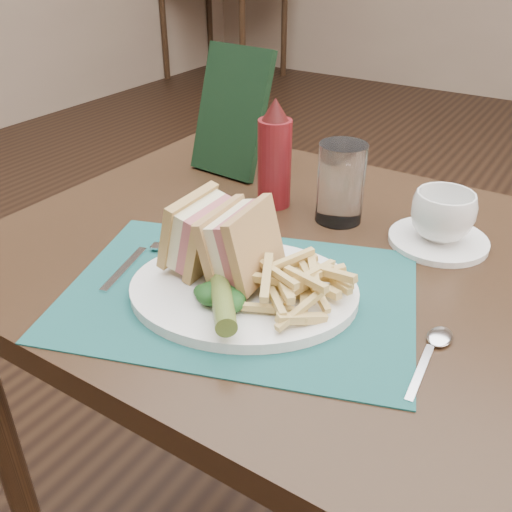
# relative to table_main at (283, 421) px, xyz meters

# --- Properties ---
(floor) EXTENTS (7.00, 7.00, 0.00)m
(floor) POSITION_rel_table_main_xyz_m (0.00, 0.50, -0.38)
(floor) COLOR black
(floor) RESTS_ON ground
(table_main) EXTENTS (0.90, 0.75, 0.75)m
(table_main) POSITION_rel_table_main_xyz_m (0.00, 0.00, 0.00)
(table_main) COLOR black
(table_main) RESTS_ON ground
(table_bg_left) EXTENTS (0.90, 0.75, 0.75)m
(table_bg_left) POSITION_rel_table_main_xyz_m (-2.59, 3.44, 0.00)
(table_bg_left) COLOR black
(table_bg_left) RESTS_ON ground
(placemat) EXTENTS (0.54, 0.46, 0.00)m
(placemat) POSITION_rel_table_main_xyz_m (0.01, -0.15, 0.38)
(placemat) COLOR #174C4A
(placemat) RESTS_ON table_main
(plate) EXTENTS (0.37, 0.34, 0.01)m
(plate) POSITION_rel_table_main_xyz_m (0.02, -0.15, 0.38)
(plate) COLOR white
(plate) RESTS_ON placemat
(sandwich_half_a) EXTENTS (0.08, 0.11, 0.10)m
(sandwich_half_a) POSITION_rel_table_main_xyz_m (-0.08, -0.14, 0.44)
(sandwich_half_a) COLOR tan
(sandwich_half_a) RESTS_ON plate
(sandwich_half_b) EXTENTS (0.08, 0.11, 0.11)m
(sandwich_half_b) POSITION_rel_table_main_xyz_m (-0.02, -0.14, 0.45)
(sandwich_half_b) COLOR tan
(sandwich_half_b) RESTS_ON plate
(kale_garnish) EXTENTS (0.11, 0.08, 0.03)m
(kale_garnish) POSITION_rel_table_main_xyz_m (0.02, -0.20, 0.41)
(kale_garnish) COLOR #143916
(kale_garnish) RESTS_ON plate
(pickle_spear) EXTENTS (0.10, 0.11, 0.03)m
(pickle_spear) POSITION_rel_table_main_xyz_m (0.03, -0.21, 0.41)
(pickle_spear) COLOR #4B6124
(pickle_spear) RESTS_ON plate
(fries_pile) EXTENTS (0.18, 0.20, 0.05)m
(fries_pile) POSITION_rel_table_main_xyz_m (0.08, -0.14, 0.42)
(fries_pile) COLOR tan
(fries_pile) RESTS_ON plate
(fork) EXTENTS (0.08, 0.17, 0.01)m
(fork) POSITION_rel_table_main_xyz_m (-0.16, -0.16, 0.38)
(fork) COLOR silver
(fork) RESTS_ON placemat
(spoon) EXTENTS (0.05, 0.15, 0.01)m
(spoon) POSITION_rel_table_main_xyz_m (0.26, -0.14, 0.38)
(spoon) COLOR silver
(spoon) RESTS_ON table_main
(saucer) EXTENTS (0.17, 0.17, 0.01)m
(saucer) POSITION_rel_table_main_xyz_m (0.19, 0.13, 0.38)
(saucer) COLOR white
(saucer) RESTS_ON table_main
(coffee_cup) EXTENTS (0.13, 0.13, 0.07)m
(coffee_cup) POSITION_rel_table_main_xyz_m (0.19, 0.13, 0.42)
(coffee_cup) COLOR white
(coffee_cup) RESTS_ON saucer
(drinking_glass) EXTENTS (0.08, 0.08, 0.13)m
(drinking_glass) POSITION_rel_table_main_xyz_m (0.02, 0.12, 0.44)
(drinking_glass) COLOR white
(drinking_glass) RESTS_ON table_main
(ketchup_bottle) EXTENTS (0.06, 0.06, 0.19)m
(ketchup_bottle) POSITION_rel_table_main_xyz_m (-0.10, 0.11, 0.47)
(ketchup_bottle) COLOR #5D1014
(ketchup_bottle) RESTS_ON table_main
(check_presenter) EXTENTS (0.15, 0.10, 0.23)m
(check_presenter) POSITION_rel_table_main_xyz_m (-0.25, 0.21, 0.49)
(check_presenter) COLOR black
(check_presenter) RESTS_ON table_main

